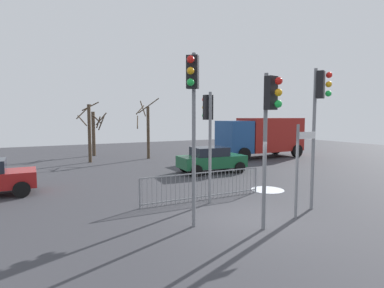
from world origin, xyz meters
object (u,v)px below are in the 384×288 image
object	(u,v)px
traffic_light_foreground_left	(270,116)
direction_sign_post	(298,166)
traffic_light_mid_left	(193,101)
delivery_truck	(261,135)
traffic_light_rear_left	(208,122)
bare_tree_centre	(147,129)
traffic_light_foreground_right	(319,107)
car_green_far	(211,159)
bare_tree_right	(95,132)
bare_tree_left	(89,131)

from	to	relation	value
traffic_light_foreground_left	direction_sign_post	world-z (taller)	traffic_light_foreground_left
direction_sign_post	traffic_light_mid_left	bearing A→B (deg)	168.40
direction_sign_post	delivery_truck	world-z (taller)	delivery_truck
traffic_light_foreground_left	traffic_light_rear_left	bearing A→B (deg)	-99.58
bare_tree_centre	traffic_light_foreground_right	bearing A→B (deg)	-87.97
traffic_light_mid_left	traffic_light_rear_left	world-z (taller)	traffic_light_mid_left
traffic_light_foreground_left	car_green_far	size ratio (longest dim) A/B	1.12
direction_sign_post	bare_tree_right	world-z (taller)	bare_tree_right
traffic_light_foreground_right	traffic_light_rear_left	xyz separation A→B (m)	(-2.79, 2.55, -0.52)
traffic_light_foreground_right	traffic_light_mid_left	world-z (taller)	traffic_light_mid_left
traffic_light_mid_left	delivery_truck	xyz separation A→B (m)	(12.16, 11.25, -1.88)
traffic_light_foreground_right	bare_tree_left	distance (m)	16.10
car_green_far	bare_tree_right	size ratio (longest dim) A/B	1.08
traffic_light_mid_left	traffic_light_rear_left	distance (m)	2.85
direction_sign_post	delivery_truck	size ratio (longest dim) A/B	0.42
traffic_light_foreground_left	bare_tree_right	xyz separation A→B (m)	(-0.92, 19.81, -1.22)
direction_sign_post	car_green_far	size ratio (longest dim) A/B	0.75
direction_sign_post	delivery_truck	xyz separation A→B (m)	(8.80, 11.98, 0.08)
traffic_light_mid_left	bare_tree_right	bearing A→B (deg)	-51.77
traffic_light_foreground_left	car_green_far	world-z (taller)	traffic_light_foreground_left
delivery_truck	bare_tree_left	xyz separation A→B (m)	(-12.42, 3.63, 0.45)
car_green_far	bare_tree_centre	xyz separation A→B (m)	(-1.16, 7.43, 1.50)
bare_tree_left	bare_tree_right	distance (m)	3.91
traffic_light_mid_left	bare_tree_left	xyz separation A→B (m)	(-0.25, 14.88, -1.43)
traffic_light_mid_left	bare_tree_left	distance (m)	14.95
bare_tree_left	bare_tree_centre	bearing A→B (deg)	-0.12
traffic_light_foreground_left	bare_tree_right	world-z (taller)	traffic_light_foreground_left
traffic_light_foreground_left	delivery_truck	world-z (taller)	traffic_light_foreground_left
bare_tree_centre	traffic_light_mid_left	bearing A→B (deg)	-105.16
traffic_light_foreground_left	direction_sign_post	bearing A→B (deg)	-173.59
direction_sign_post	bare_tree_left	bearing A→B (deg)	103.68
traffic_light_foreground_left	bare_tree_left	world-z (taller)	traffic_light_foreground_left
delivery_truck	bare_tree_right	size ratio (longest dim) A/B	1.95
direction_sign_post	delivery_truck	distance (m)	14.86
traffic_light_mid_left	bare_tree_left	bearing A→B (deg)	-48.26
car_green_far	bare_tree_centre	bearing A→B (deg)	103.32
traffic_light_rear_left	traffic_light_foreground_right	bearing A→B (deg)	-40.50
bare_tree_right	traffic_light_foreground_right	bearing A→B (deg)	-78.87
traffic_light_foreground_left	traffic_light_rear_left	distance (m)	3.31
bare_tree_centre	traffic_light_rear_left	bearing A→B (deg)	-100.00
traffic_light_foreground_left	car_green_far	bearing A→B (deg)	-120.71
traffic_light_rear_left	bare_tree_right	xyz separation A→B (m)	(-0.96, 16.50, -1.01)
traffic_light_rear_left	direction_sign_post	world-z (taller)	traffic_light_rear_left
traffic_light_mid_left	bare_tree_right	size ratio (longest dim) A/B	1.37
traffic_light_foreground_right	bare_tree_left	xyz separation A→B (m)	(-4.83, 15.31, -1.32)
traffic_light_rear_left	bare_tree_left	world-z (taller)	bare_tree_left
traffic_light_foreground_right	traffic_light_rear_left	world-z (taller)	traffic_light_foreground_right
traffic_light_foreground_right	direction_sign_post	size ratio (longest dim) A/B	1.62
traffic_light_foreground_right	car_green_far	world-z (taller)	traffic_light_foreground_right
traffic_light_foreground_right	bare_tree_right	world-z (taller)	traffic_light_foreground_right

